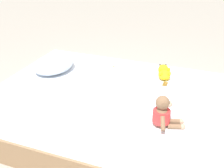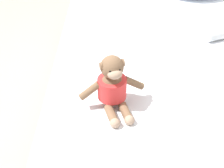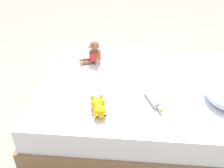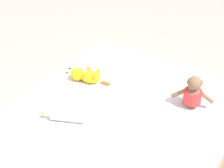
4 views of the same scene
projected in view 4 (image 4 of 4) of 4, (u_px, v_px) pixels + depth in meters
bed at (103, 156)px, 2.34m from camera, size 1.39×2.03×0.49m
plush_monkey at (193, 93)px, 2.34m from camera, size 0.28×0.24×0.24m
plush_yellow_creature at (85, 75)px, 2.60m from camera, size 0.32×0.17×0.10m
glass_bottle at (67, 117)px, 2.24m from camera, size 0.28×0.15×0.06m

